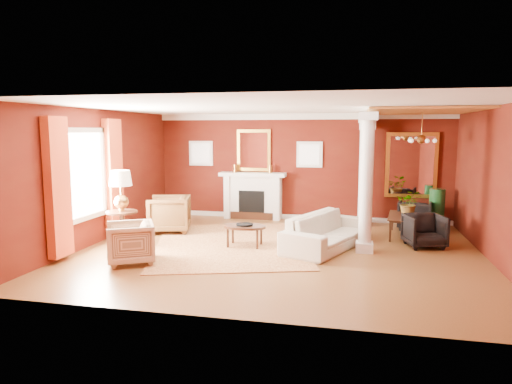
% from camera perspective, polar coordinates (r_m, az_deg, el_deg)
% --- Properties ---
extents(ground, '(8.00, 8.00, 0.00)m').
position_cam_1_polar(ground, '(9.41, 2.90, -7.36)').
color(ground, brown).
rests_on(ground, ground).
extents(room_shell, '(8.04, 7.04, 2.92)m').
position_cam_1_polar(room_shell, '(9.10, 2.99, 5.01)').
color(room_shell, '#52170B').
rests_on(room_shell, ground).
extents(fireplace, '(1.85, 0.42, 1.29)m').
position_cam_1_polar(fireplace, '(12.72, -0.41, -0.45)').
color(fireplace, white).
rests_on(fireplace, ground).
extents(overmantel_mirror, '(0.95, 0.07, 1.15)m').
position_cam_1_polar(overmantel_mirror, '(12.74, -0.28, 5.23)').
color(overmantel_mirror, gold).
rests_on(overmantel_mirror, fireplace).
extents(flank_window_left, '(0.70, 0.07, 0.70)m').
position_cam_1_polar(flank_window_left, '(13.18, -6.89, 4.82)').
color(flank_window_left, white).
rests_on(flank_window_left, room_shell).
extents(flank_window_right, '(0.70, 0.07, 0.70)m').
position_cam_1_polar(flank_window_right, '(12.51, 6.70, 4.68)').
color(flank_window_right, white).
rests_on(flank_window_right, room_shell).
extents(left_window, '(0.21, 2.55, 2.60)m').
position_cam_1_polar(left_window, '(9.99, -20.27, 1.36)').
color(left_window, white).
rests_on(left_window, room_shell).
extents(column_front, '(0.36, 0.36, 2.80)m').
position_cam_1_polar(column_front, '(9.32, 13.63, 1.23)').
color(column_front, white).
rests_on(column_front, ground).
extents(column_back, '(0.36, 0.36, 2.80)m').
position_cam_1_polar(column_back, '(12.01, 13.36, 2.62)').
color(column_back, white).
rests_on(column_back, ground).
extents(header_beam, '(0.30, 3.20, 0.32)m').
position_cam_1_polar(header_beam, '(10.87, 13.65, 8.41)').
color(header_beam, white).
rests_on(header_beam, column_front).
extents(amber_ceiling, '(2.30, 3.40, 0.04)m').
position_cam_1_polar(amber_ceiling, '(10.81, 19.89, 9.50)').
color(amber_ceiling, '#CD853C').
rests_on(amber_ceiling, room_shell).
extents(dining_mirror, '(1.30, 0.07, 1.70)m').
position_cam_1_polar(dining_mirror, '(12.53, 18.84, 3.18)').
color(dining_mirror, gold).
rests_on(dining_mirror, room_shell).
extents(chandelier, '(0.60, 0.62, 0.75)m').
position_cam_1_polar(chandelier, '(10.86, 19.97, 6.20)').
color(chandelier, '#B37E38').
rests_on(chandelier, room_shell).
extents(crown_trim, '(8.00, 0.08, 0.16)m').
position_cam_1_polar(crown_trim, '(12.52, 5.62, 9.37)').
color(crown_trim, white).
rests_on(crown_trim, room_shell).
extents(base_trim, '(8.00, 0.08, 0.12)m').
position_cam_1_polar(base_trim, '(12.74, 5.46, -3.14)').
color(base_trim, white).
rests_on(base_trim, ground).
extents(rug, '(4.16, 4.84, 0.02)m').
position_cam_1_polar(rug, '(9.95, -3.39, -6.49)').
color(rug, maroon).
rests_on(rug, ground).
extents(sofa, '(1.61, 2.52, 0.95)m').
position_cam_1_polar(sofa, '(9.64, 8.96, -4.17)').
color(sofa, beige).
rests_on(sofa, ground).
extents(armchair_leopard, '(1.11, 1.15, 0.97)m').
position_cam_1_polar(armchair_leopard, '(11.23, -10.81, -2.49)').
color(armchair_leopard, black).
rests_on(armchair_leopard, ground).
extents(armchair_stripe, '(1.07, 1.09, 0.84)m').
position_cam_1_polar(armchair_stripe, '(8.78, -15.45, -5.89)').
color(armchair_stripe, tan).
rests_on(armchair_stripe, ground).
extents(coffee_table, '(0.90, 0.90, 0.46)m').
position_cam_1_polar(coffee_table, '(9.65, -1.43, -4.47)').
color(coffee_table, black).
rests_on(coffee_table, ground).
extents(coffee_book, '(0.15, 0.11, 0.23)m').
position_cam_1_polar(coffee_book, '(9.61, -1.50, -3.51)').
color(coffee_book, black).
rests_on(coffee_book, coffee_table).
extents(side_table, '(0.65, 0.65, 1.62)m').
position_cam_1_polar(side_table, '(10.00, -16.52, -0.32)').
color(side_table, black).
rests_on(side_table, ground).
extents(dining_table, '(0.65, 1.45, 0.78)m').
position_cam_1_polar(dining_table, '(11.10, 18.40, -3.36)').
color(dining_table, black).
rests_on(dining_table, ground).
extents(dining_chair_near, '(0.89, 0.86, 0.76)m').
position_cam_1_polar(dining_chair_near, '(10.25, 20.33, -4.39)').
color(dining_chair_near, black).
rests_on(dining_chair_near, ground).
extents(dining_chair_far, '(0.87, 0.83, 0.79)m').
position_cam_1_polar(dining_chair_far, '(12.00, 19.20, -2.57)').
color(dining_chair_far, black).
rests_on(dining_chair_far, ground).
extents(green_urn, '(0.42, 0.42, 1.01)m').
position_cam_1_polar(green_urn, '(12.31, 21.62, -2.43)').
color(green_urn, '#16441D').
rests_on(green_urn, ground).
extents(potted_plant, '(0.62, 0.67, 0.47)m').
position_cam_1_polar(potted_plant, '(11.00, 18.64, -0.18)').
color(potted_plant, '#26591E').
rests_on(potted_plant, dining_table).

